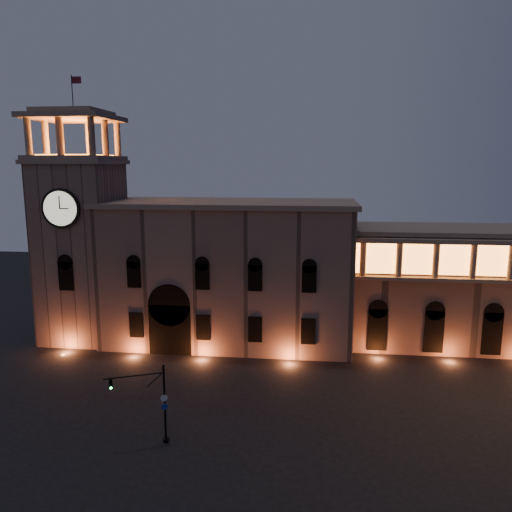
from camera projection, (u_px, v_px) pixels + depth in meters
The scene contains 5 objects.
ground at pixel (210, 429), 41.94m from camera, with size 160.00×160.00×0.00m, color black.
government_building at pixel (228, 272), 62.02m from camera, with size 30.80×12.80×17.60m.
clock_tower at pixel (82, 241), 62.48m from camera, with size 9.80×9.80×32.40m.
colonnade_wing at pixel (508, 287), 60.39m from camera, with size 40.60×11.50×14.50m.
traffic_light at pixel (154, 403), 39.22m from camera, with size 4.49×2.05×6.59m.
Camera 1 is at (8.29, -37.91, 21.94)m, focal length 35.00 mm.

